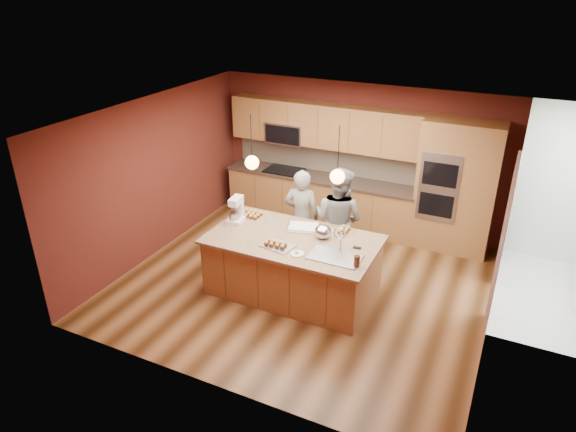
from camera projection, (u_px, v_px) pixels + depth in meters
The scene contains 24 objects.
floor at pixel (304, 283), 8.14m from camera, with size 5.50×5.50×0.00m, color #41240F.
ceiling at pixel (306, 115), 6.98m from camera, with size 5.50×5.50×0.00m, color white.
wall_back at pixel (359, 156), 9.60m from camera, with size 5.50×5.50×0.00m, color #551E18.
wall_front at pixel (211, 292), 5.52m from camera, with size 5.50×5.50×0.00m, color #551E18.
wall_left at pixel (155, 177), 8.63m from camera, with size 5.00×5.00×0.00m, color #551E18.
wall_right at pixel (503, 244), 6.49m from camera, with size 5.00×5.00×0.00m, color #551E18.
cabinet_run at pixel (319, 173), 9.81m from camera, with size 3.74×0.64×2.30m.
oven_column at pixel (456, 187), 8.72m from camera, with size 1.30×0.62×2.30m.
doorway_trim at pixel (503, 238), 7.28m from camera, with size 0.08×1.11×2.20m, color white, non-canonical shape.
pendant_left at pixel (252, 162), 7.32m from camera, with size 0.20×0.20×0.80m.
pendant_right at pixel (337, 176), 6.82m from camera, with size 0.20×0.20×0.80m.
island at pixel (294, 265), 7.72m from camera, with size 2.50×1.40×1.30m.
person_left at pixel (301, 216), 8.47m from camera, with size 0.59×0.39×1.62m, color black.
person_right at pixel (338, 220), 8.19m from camera, with size 0.86×0.67×1.76m, color slate.
stand_mixer at pixel (236, 212), 7.96m from camera, with size 0.25×0.32×0.41m.
sheet_cake at pixel (303, 227), 7.81m from camera, with size 0.58×0.49×0.05m.
cooling_rack at pixel (278, 246), 7.31m from camera, with size 0.45×0.32×0.02m, color #ABADB2.
mixing_bowl at pixel (323, 232), 7.51m from camera, with size 0.25×0.25×0.21m, color silver.
plate at pixel (297, 254), 7.11m from camera, with size 0.19×0.19×0.01m, color white.
tumbler at pixel (357, 261), 6.78m from camera, with size 0.08×0.08×0.16m, color #371A0D.
phone at pixel (357, 248), 7.27m from camera, with size 0.12×0.06×0.01m, color black.
cupcakes_left at pixel (251, 214), 8.21m from camera, with size 0.34×0.25×0.08m, color gold, non-canonical shape.
cupcakes_rack at pixel (276, 244), 7.27m from camera, with size 0.34×0.17×0.08m, color gold, non-canonical shape.
cupcakes_right at pixel (344, 230), 7.71m from camera, with size 0.16×0.24×0.07m, color gold, non-canonical shape.
Camera 1 is at (2.74, -6.33, 4.46)m, focal length 32.00 mm.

